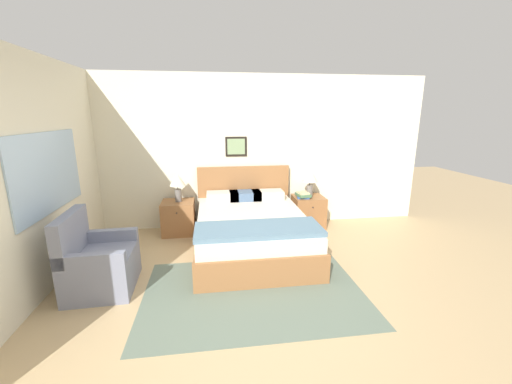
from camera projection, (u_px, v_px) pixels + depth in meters
ground_plane at (254, 315)px, 3.12m from camera, size 16.00×16.00×0.00m
wall_back at (233, 152)px, 5.40m from camera, size 6.84×0.09×2.60m
wall_left at (54, 169)px, 3.77m from camera, size 0.08×5.08×2.60m
area_rug_main at (254, 292)px, 3.52m from camera, size 2.43×1.67×0.01m
bed at (251, 230)px, 4.58m from camera, size 1.58×2.15×1.07m
armchair at (98, 264)px, 3.54m from camera, size 0.71×0.81×0.91m
nightstand_near_window at (179, 217)px, 5.21m from camera, size 0.52×0.51×0.55m
nightstand_by_door at (308, 212)px, 5.52m from camera, size 0.52×0.51×0.55m
table_lamp_near_window at (177, 182)px, 5.06m from camera, size 0.26×0.26×0.47m
table_lamp_by_door at (310, 178)px, 5.37m from camera, size 0.26×0.26×0.47m
book_thick_bottom at (303, 197)px, 5.38m from camera, size 0.24×0.26×0.03m
book_hardcover_middle at (303, 195)px, 5.38m from camera, size 0.23×0.29×0.04m
book_novel_upper at (303, 193)px, 5.37m from camera, size 0.20×0.23×0.03m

